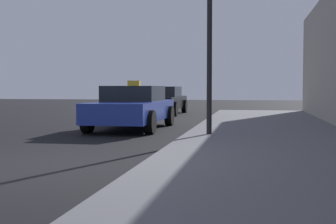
# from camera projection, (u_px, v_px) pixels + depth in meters

# --- Properties ---
(ground_plane) EXTENTS (80.00, 80.00, 0.00)m
(ground_plane) POSITION_uv_depth(u_px,v_px,m) (16.00, 167.00, 7.19)
(ground_plane) COLOR black
(sidewalk) EXTENTS (4.00, 32.00, 0.15)m
(sidewalk) POSITION_uv_depth(u_px,v_px,m) (284.00, 171.00, 6.47)
(sidewalk) COLOR #5B5B60
(sidewalk) RESTS_ON ground_plane
(street_lamp) EXTENTS (0.36, 0.36, 4.11)m
(street_lamp) POSITION_uv_depth(u_px,v_px,m) (210.00, 10.00, 10.66)
(street_lamp) COLOR black
(street_lamp) RESTS_ON sidewalk
(car_blue) EXTENTS (1.94, 4.49, 1.43)m
(car_blue) POSITION_uv_depth(u_px,v_px,m) (133.00, 107.00, 13.83)
(car_blue) COLOR #233899
(car_blue) RESTS_ON ground_plane
(car_black) EXTENTS (1.96, 4.53, 1.27)m
(car_black) POSITION_uv_depth(u_px,v_px,m) (161.00, 100.00, 21.54)
(car_black) COLOR black
(car_black) RESTS_ON ground_plane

